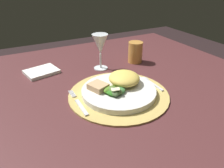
{
  "coord_description": "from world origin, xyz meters",
  "views": [
    {
      "loc": [
        -0.28,
        -0.65,
        1.1
      ],
      "look_at": [
        0.04,
        -0.05,
        0.74
      ],
      "focal_mm": 33.94,
      "sensor_mm": 36.0,
      "label": 1
    }
  ],
  "objects_px": {
    "dinner_plate": "(119,91)",
    "amber_tumbler": "(135,52)",
    "fork": "(79,103)",
    "spoon": "(149,81)",
    "dining_table": "(98,113)",
    "napkin": "(42,72)",
    "wine_glass": "(100,45)"
  },
  "relations": [
    {
      "from": "wine_glass",
      "to": "amber_tumbler",
      "type": "xyz_separation_m",
      "value": [
        0.18,
        -0.0,
        -0.06
      ]
    },
    {
      "from": "spoon",
      "to": "amber_tumbler",
      "type": "height_order",
      "value": "amber_tumbler"
    },
    {
      "from": "dinner_plate",
      "to": "amber_tumbler",
      "type": "bearing_deg",
      "value": 46.67
    },
    {
      "from": "fork",
      "to": "spoon",
      "type": "bearing_deg",
      "value": 3.65
    },
    {
      "from": "dinner_plate",
      "to": "spoon",
      "type": "xyz_separation_m",
      "value": [
        0.14,
        0.02,
        -0.01
      ]
    },
    {
      "from": "napkin",
      "to": "amber_tumbler",
      "type": "distance_m",
      "value": 0.43
    },
    {
      "from": "fork",
      "to": "spoon",
      "type": "height_order",
      "value": "spoon"
    },
    {
      "from": "fork",
      "to": "amber_tumbler",
      "type": "height_order",
      "value": "amber_tumbler"
    },
    {
      "from": "fork",
      "to": "amber_tumbler",
      "type": "distance_m",
      "value": 0.43
    },
    {
      "from": "dinner_plate",
      "to": "napkin",
      "type": "xyz_separation_m",
      "value": [
        -0.2,
        0.31,
        -0.01
      ]
    },
    {
      "from": "dinner_plate",
      "to": "spoon",
      "type": "relative_size",
      "value": 2.07
    },
    {
      "from": "dinner_plate",
      "to": "spoon",
      "type": "bearing_deg",
      "value": 8.44
    },
    {
      "from": "wine_glass",
      "to": "dinner_plate",
      "type": "bearing_deg",
      "value": -99.83
    },
    {
      "from": "spoon",
      "to": "amber_tumbler",
      "type": "bearing_deg",
      "value": 70.91
    },
    {
      "from": "spoon",
      "to": "napkin",
      "type": "bearing_deg",
      "value": 140.3
    },
    {
      "from": "dinner_plate",
      "to": "wine_glass",
      "type": "xyz_separation_m",
      "value": [
        0.04,
        0.23,
        0.09
      ]
    },
    {
      "from": "spoon",
      "to": "dining_table",
      "type": "bearing_deg",
      "value": 155.38
    },
    {
      "from": "spoon",
      "to": "wine_glass",
      "type": "height_order",
      "value": "wine_glass"
    },
    {
      "from": "spoon",
      "to": "wine_glass",
      "type": "bearing_deg",
      "value": 116.07
    },
    {
      "from": "dinner_plate",
      "to": "wine_glass",
      "type": "distance_m",
      "value": 0.25
    },
    {
      "from": "dinner_plate",
      "to": "amber_tumbler",
      "type": "xyz_separation_m",
      "value": [
        0.22,
        0.23,
        0.03
      ]
    },
    {
      "from": "dining_table",
      "to": "napkin",
      "type": "xyz_separation_m",
      "value": [
        -0.17,
        0.2,
        0.14
      ]
    },
    {
      "from": "fork",
      "to": "dining_table",
      "type": "bearing_deg",
      "value": 42.81
    },
    {
      "from": "dinner_plate",
      "to": "spoon",
      "type": "distance_m",
      "value": 0.15
    },
    {
      "from": "dining_table",
      "to": "wine_glass",
      "type": "bearing_deg",
      "value": 59.57
    },
    {
      "from": "dining_table",
      "to": "spoon",
      "type": "height_order",
      "value": "spoon"
    },
    {
      "from": "dinner_plate",
      "to": "napkin",
      "type": "relative_size",
      "value": 2.0
    },
    {
      "from": "dinner_plate",
      "to": "fork",
      "type": "xyz_separation_m",
      "value": [
        -0.15,
        0.0,
        -0.01
      ]
    },
    {
      "from": "dining_table",
      "to": "napkin",
      "type": "distance_m",
      "value": 0.3
    },
    {
      "from": "dinner_plate",
      "to": "fork",
      "type": "bearing_deg",
      "value": 178.82
    },
    {
      "from": "dinner_plate",
      "to": "fork",
      "type": "height_order",
      "value": "dinner_plate"
    },
    {
      "from": "napkin",
      "to": "wine_glass",
      "type": "distance_m",
      "value": 0.27
    }
  ]
}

